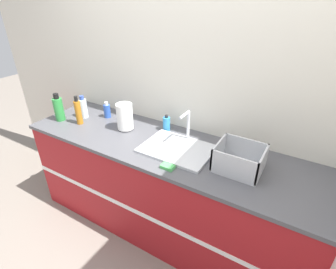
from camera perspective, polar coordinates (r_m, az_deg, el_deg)
ground_plane at (r=2.45m, az=-5.07°, el=-23.97°), size 12.00×12.00×0.00m
wall_back at (r=2.18m, az=4.43°, el=11.45°), size 4.82×0.06×2.60m
counter_cabinet at (r=2.32m, az=-0.61°, el=-11.64°), size 2.44×0.70×0.89m
sink at (r=1.98m, az=2.11°, el=-2.87°), size 0.52×0.39×0.26m
paper_towel_roll at (r=2.26m, az=-9.38°, el=3.85°), size 0.14×0.14×0.23m
dish_rack at (r=1.82m, az=15.20°, el=-5.50°), size 0.31×0.27×0.17m
bottle_amber at (r=2.46m, az=-18.95°, el=4.70°), size 0.06×0.06×0.26m
bottle_blue at (r=2.54m, az=-13.12°, el=5.09°), size 0.06×0.06×0.15m
bottle_clear at (r=2.59m, az=-17.96°, el=5.54°), size 0.07×0.07×0.21m
bottle_green at (r=2.60m, az=-22.70°, el=5.22°), size 0.09×0.09×0.26m
soap_dispenser at (r=2.24m, az=-0.32°, el=2.39°), size 0.06×0.06×0.14m
sponge at (r=1.79m, az=-0.07°, el=-7.01°), size 0.09×0.06×0.02m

